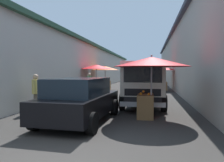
{
  "coord_description": "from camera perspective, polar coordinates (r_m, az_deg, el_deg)",
  "views": [
    {
      "loc": [
        -2.88,
        -1.66,
        1.67
      ],
      "look_at": [
        9.46,
        0.61,
        1.11
      ],
      "focal_mm": 34.48,
      "sensor_mm": 36.0,
      "label": 1
    }
  ],
  "objects": [
    {
      "name": "ground",
      "position": [
        16.55,
        4.6,
        -3.25
      ],
      "size": [
        90.0,
        90.0,
        0.0
      ],
      "primitive_type": "plane",
      "color": "#33302D"
    },
    {
      "name": "delivery_truck",
      "position": [
        9.81,
        8.29,
        -1.15
      ],
      "size": [
        4.95,
        2.03,
        2.08
      ],
      "color": "black",
      "rests_on": "ground"
    },
    {
      "name": "vendor_by_crates",
      "position": [
        13.94,
        -6.01,
        -0.63
      ],
      "size": [
        0.62,
        0.27,
        1.57
      ],
      "color": "#665B4C",
      "rests_on": "ground"
    },
    {
      "name": "fruit_stall_far_right",
      "position": [
        16.97,
        -4.19,
        2.85
      ],
      "size": [
        2.64,
        2.64,
        2.29
      ],
      "color": "#9E9EA3",
      "rests_on": "ground"
    },
    {
      "name": "parked_scooter",
      "position": [
        11.29,
        -11.48,
        -3.71
      ],
      "size": [
        1.69,
        0.36,
        1.14
      ],
      "color": "black",
      "rests_on": "ground"
    },
    {
      "name": "building_left_whitewash",
      "position": [
        20.59,
        -14.75,
        3.71
      ],
      "size": [
        49.8,
        7.5,
        4.22
      ],
      "color": "beige",
      "rests_on": "ground"
    },
    {
      "name": "plastic_stool",
      "position": [
        9.75,
        -6.88,
        -5.38
      ],
      "size": [
        0.3,
        0.3,
        0.43
      ],
      "color": "red",
      "rests_on": "ground"
    },
    {
      "name": "hatchback_car",
      "position": [
        7.21,
        -8.49,
        -4.9
      ],
      "size": [
        4.0,
        2.1,
        1.45
      ],
      "color": "black",
      "rests_on": "ground"
    },
    {
      "name": "fruit_stall_near_right",
      "position": [
        19.41,
        -1.77,
        2.57
      ],
      "size": [
        2.51,
        2.51,
        2.23
      ],
      "color": "#9E9EA3",
      "rests_on": "ground"
    },
    {
      "name": "fruit_stall_mid_lane",
      "position": [
        7.69,
        10.22,
        3.46
      ],
      "size": [
        2.68,
        2.68,
        2.26
      ],
      "color": "#9E9EA3",
      "rests_on": "ground"
    },
    {
      "name": "building_right_concrete",
      "position": [
        19.43,
        26.7,
        5.32
      ],
      "size": [
        49.8,
        7.5,
        5.38
      ],
      "color": "#A39E93",
      "rests_on": "ground"
    },
    {
      "name": "vendor_in_shade",
      "position": [
        9.28,
        -19.54,
        -2.4
      ],
      "size": [
        0.61,
        0.32,
        1.56
      ],
      "color": "#665B4C",
      "rests_on": "ground"
    },
    {
      "name": "fruit_stall_far_left",
      "position": [
        19.56,
        12.91,
        2.63
      ],
      "size": [
        2.88,
        2.88,
        2.19
      ],
      "color": "#9E9EA3",
      "rests_on": "ground"
    }
  ]
}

